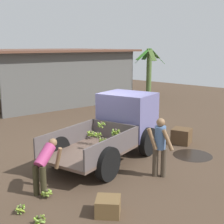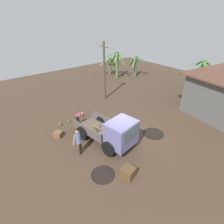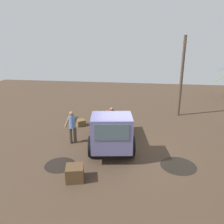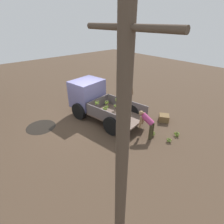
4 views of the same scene
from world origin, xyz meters
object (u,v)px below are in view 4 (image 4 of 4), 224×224
wooden_crate_0 (164,118)px  wooden_crate_1 (87,94)px  person_worker_loading (148,123)px  cargo_truck (93,98)px  banana_bunch_on_ground_2 (177,134)px  banana_bunch_on_ground_1 (169,140)px  person_foreground_visitor (129,94)px  utility_pole (121,178)px  banana_bunch_on_ground_0 (152,133)px

wooden_crate_0 → wooden_crate_1: wooden_crate_1 is taller
person_worker_loading → wooden_crate_1: size_ratio=1.98×
cargo_truck → banana_bunch_on_ground_2: size_ratio=16.34×
cargo_truck → banana_bunch_on_ground_1: 4.52m
wooden_crate_0 → person_worker_loading: bearing=98.6°
person_foreground_visitor → cargo_truck: bearing=-140.9°
utility_pole → banana_bunch_on_ground_0: bearing=-61.0°
banana_bunch_on_ground_2 → wooden_crate_1: size_ratio=0.42×
person_worker_loading → wooden_crate_1: bearing=-21.8°
cargo_truck → utility_pole: (-6.03, 3.70, 1.68)m
banana_bunch_on_ground_0 → wooden_crate_0: 1.61m
person_worker_loading → banana_bunch_on_ground_1: 1.22m
cargo_truck → wooden_crate_1: (2.20, -1.00, -0.73)m
cargo_truck → banana_bunch_on_ground_0: 3.73m
person_foreground_visitor → person_worker_loading: person_foreground_visitor is taller
person_foreground_visitor → banana_bunch_on_ground_2: 3.63m
utility_pole → person_foreground_visitor: 7.99m
banana_bunch_on_ground_0 → banana_bunch_on_ground_1: size_ratio=1.05×
person_foreground_visitor → wooden_crate_0: person_foreground_visitor is taller
person_worker_loading → banana_bunch_on_ground_2: 1.56m
banana_bunch_on_ground_2 → wooden_crate_0: (1.20, -0.71, 0.06)m
utility_pole → banana_bunch_on_ground_0: (2.50, -4.51, -2.56)m
banana_bunch_on_ground_0 → person_worker_loading: bearing=57.3°
utility_pole → wooden_crate_0: size_ratio=10.40×
person_foreground_visitor → banana_bunch_on_ground_1: (-3.54, 1.08, -0.80)m
banana_bunch_on_ground_1 → utility_pole: bearing=110.1°
utility_pole → wooden_crate_1: size_ratio=8.31×
person_worker_loading → wooden_crate_0: 1.91m
utility_pole → wooden_crate_1: utility_pole is taller
person_worker_loading → cargo_truck: bearing=-7.8°
utility_pole → person_worker_loading: (2.66, -4.26, -1.94)m
utility_pole → banana_bunch_on_ground_1: 5.61m
utility_pole → banana_bunch_on_ground_0: size_ratio=19.96×
banana_bunch_on_ground_1 → wooden_crate_1: (6.52, -0.01, 0.17)m
person_worker_loading → wooden_crate_1: person_worker_loading is taller
person_worker_loading → banana_bunch_on_ground_1: (-0.95, -0.42, -0.64)m
banana_bunch_on_ground_2 → wooden_crate_0: bearing=-30.8°
cargo_truck → person_worker_loading: (-3.37, -0.56, -0.26)m
person_worker_loading → banana_bunch_on_ground_1: bearing=-173.2°
person_foreground_visitor → banana_bunch_on_ground_1: 3.78m
cargo_truck → person_foreground_visitor: 2.21m
cargo_truck → person_foreground_visitor: bearing=-120.0°
banana_bunch_on_ground_0 → utility_pole: bearing=119.0°
banana_bunch_on_ground_0 → banana_bunch_on_ground_2: banana_bunch_on_ground_0 is taller
utility_pole → banana_bunch_on_ground_2: bearing=-72.1°
wooden_crate_0 → banana_bunch_on_ground_0: bearing=105.6°
cargo_truck → banana_bunch_on_ground_1: bearing=-176.5°
person_foreground_visitor → person_worker_loading: 3.00m
banana_bunch_on_ground_1 → cargo_truck: bearing=12.9°
wooden_crate_1 → banana_bunch_on_ground_1: bearing=179.9°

